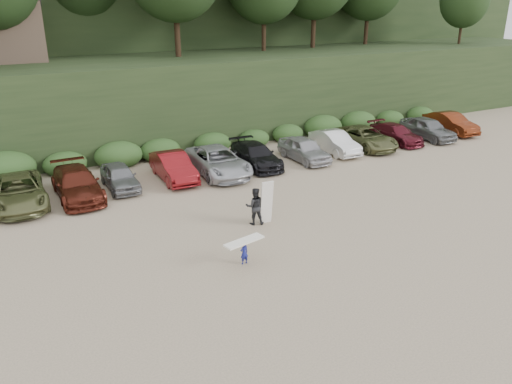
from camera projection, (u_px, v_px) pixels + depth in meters
ground at (314, 234)px, 22.86m from camera, size 120.00×120.00×0.00m
parked_cars at (236, 158)px, 31.26m from camera, size 40.03×5.99×1.64m
child_surfer at (244, 248)px, 20.02m from camera, size 1.82×0.85×1.05m
adult_surfer at (256, 206)px, 23.57m from camera, size 1.36×0.97×2.15m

